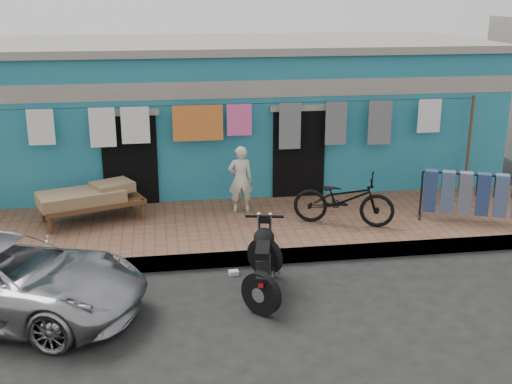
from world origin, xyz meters
The scene contains 14 objects.
ground centered at (0.00, 0.00, 0.00)m, with size 80.00×80.00×0.00m, color black.
sidewalk centered at (0.00, 3.00, 0.12)m, with size 28.00×3.00×0.25m, color brown.
curb centered at (0.00, 1.55, 0.12)m, with size 28.00×0.10×0.25m, color gray.
building centered at (0.00, 6.99, 1.69)m, with size 12.20×5.20×3.36m.
clothesline centered at (0.06, 4.25, 1.81)m, with size 10.06×0.06×2.10m.
car centered at (-3.87, 0.34, 0.58)m, with size 1.87×4.12×1.16m, color #A7A7AB.
seated_person centered at (-0.05, 3.65, 0.91)m, with size 0.48×0.32×1.33m, color beige.
bicycle centered at (1.75, 2.60, 0.85)m, with size 0.66×1.86×1.21m, color black.
motorcycle centered at (-0.13, 0.46, 0.55)m, with size 0.94×1.79×1.10m, color black, non-canonical shape.
charpoy centered at (-2.90, 3.53, 0.58)m, with size 2.17×1.54×0.66m, color brown, non-canonical shape.
jeans_rack centered at (4.24, 2.42, 0.73)m, with size 2.02×1.16×0.97m, color black, non-canonical shape.
litter_a centered at (-0.50, 1.20, 0.03)m, with size 0.16×0.12×0.07m, color silver.
litter_b centered at (0.19, 1.20, 0.03)m, with size 0.14×0.10×0.07m, color silver.
litter_c centered at (-0.28, 0.74, 0.04)m, with size 0.18×0.15×0.07m, color silver.
Camera 1 is at (-1.62, -8.37, 4.40)m, focal length 45.00 mm.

